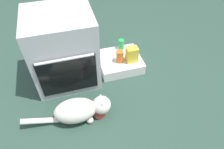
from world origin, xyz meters
name	(u,v)px	position (x,y,z in m)	size (l,w,h in m)	color
ground	(74,107)	(0.00, 0.00, 0.00)	(8.00, 8.00, 0.00)	#284238
oven	(64,49)	(0.01, 0.43, 0.38)	(0.62, 0.60, 0.76)	#B7BABF
pantry_cabinet	(120,62)	(0.60, 0.45, 0.06)	(0.47, 0.42, 0.12)	white
food_bowl	(99,113)	(0.22, -0.14, 0.03)	(0.12, 0.12, 0.07)	#C64C47
cat	(80,110)	(0.05, -0.13, 0.13)	(0.80, 0.25, 0.24)	silver
soda_can	(121,44)	(0.66, 0.60, 0.18)	(0.07, 0.07, 0.12)	green
sauce_jar	(120,56)	(0.58, 0.39, 0.19)	(0.08, 0.08, 0.14)	#D16023
snack_bag	(132,55)	(0.71, 0.36, 0.21)	(0.12, 0.09, 0.18)	yellow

